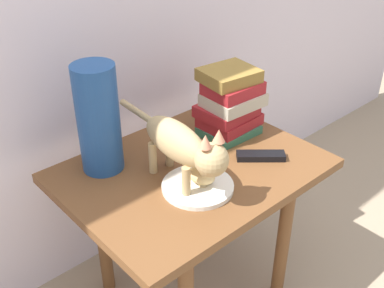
{
  "coord_description": "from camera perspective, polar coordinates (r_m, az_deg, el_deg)",
  "views": [
    {
      "loc": [
        -0.78,
        -0.88,
        1.34
      ],
      "look_at": [
        0.0,
        0.0,
        0.62
      ],
      "focal_mm": 43.67,
      "sensor_mm": 36.0,
      "label": 1
    }
  ],
  "objects": [
    {
      "name": "tv_remote",
      "position": [
        1.47,
        8.4,
        -1.45
      ],
      "size": [
        0.14,
        0.13,
        0.02
      ],
      "primitive_type": "cube",
      "rotation": [
        0.0,
        0.0,
        -0.73
      ],
      "color": "black",
      "rests_on": "side_table"
    },
    {
      "name": "side_table",
      "position": [
        1.46,
        -0.0,
        -5.29
      ],
      "size": [
        0.76,
        0.57,
        0.54
      ],
      "color": "brown",
      "rests_on": "ground"
    },
    {
      "name": "plate",
      "position": [
        1.32,
        0.7,
        -5.2
      ],
      "size": [
        0.21,
        0.21,
        0.01
      ],
      "primitive_type": "cylinder",
      "color": "silver",
      "rests_on": "side_table"
    },
    {
      "name": "green_vase",
      "position": [
        1.36,
        -11.37,
        2.99
      ],
      "size": [
        0.12,
        0.12,
        0.33
      ],
      "primitive_type": "cylinder",
      "color": "navy",
      "rests_on": "side_table"
    },
    {
      "name": "book_stack",
      "position": [
        1.55,
        4.67,
        4.99
      ],
      "size": [
        0.2,
        0.18,
        0.23
      ],
      "color": "#336B4C",
      "rests_on": "side_table"
    },
    {
      "name": "bread_roll",
      "position": [
        1.31,
        1.2,
        -3.84
      ],
      "size": [
        0.08,
        0.09,
        0.05
      ],
      "primitive_type": "ellipsoid",
      "rotation": [
        0.0,
        0.0,
        1.86
      ],
      "color": "#E0BC7A",
      "rests_on": "plate"
    },
    {
      "name": "cat",
      "position": [
        1.27,
        -1.19,
        -0.14
      ],
      "size": [
        0.11,
        0.48,
        0.23
      ],
      "color": "tan",
      "rests_on": "side_table"
    }
  ]
}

